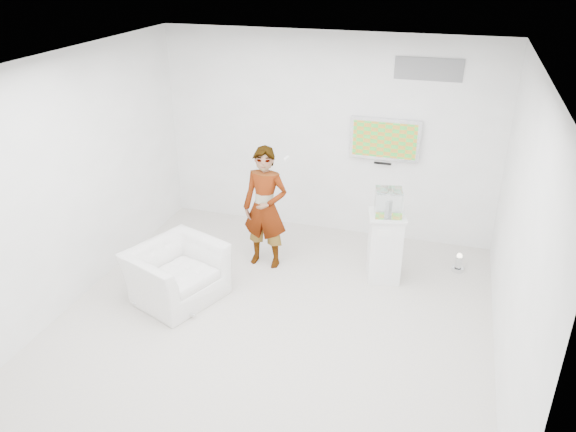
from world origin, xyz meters
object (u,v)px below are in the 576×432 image
(tv, at_px, (385,139))
(floor_uplight, at_px, (459,263))
(armchair, at_px, (176,273))
(person, at_px, (265,208))
(pedestal, at_px, (385,247))

(tv, xyz_separation_m, floor_uplight, (1.21, -0.71, -1.42))
(tv, height_order, armchair, tv)
(person, height_order, floor_uplight, person)
(person, bearing_deg, armchair, -122.81)
(tv, relative_size, pedestal, 1.06)
(armchair, distance_m, pedestal, 2.70)
(tv, xyz_separation_m, pedestal, (0.25, -1.18, -1.08))
(person, distance_m, armchair, 1.47)
(floor_uplight, bearing_deg, person, -167.78)
(armchair, xyz_separation_m, pedestal, (2.41, 1.21, 0.12))
(tv, relative_size, floor_uplight, 3.91)
(pedestal, bearing_deg, person, -176.95)
(pedestal, height_order, floor_uplight, pedestal)
(person, bearing_deg, pedestal, 5.39)
(tv, height_order, pedestal, tv)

